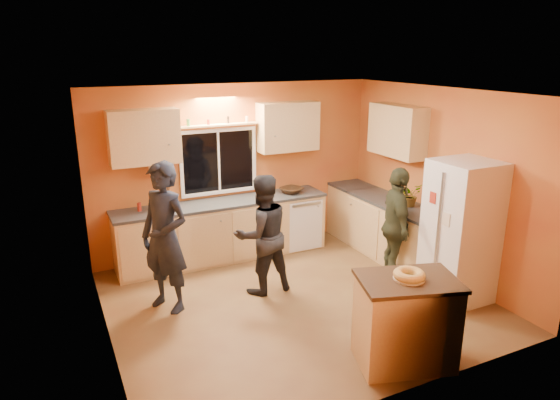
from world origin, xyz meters
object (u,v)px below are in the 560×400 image
person_center (262,235)px  person_right (396,226)px  refrigerator (461,232)px  island (405,321)px  person_left (165,238)px

person_center → person_right: bearing=160.9°
refrigerator → person_center: bearing=149.8°
person_center → island: bearing=103.9°
refrigerator → person_right: refrigerator is taller
island → person_right: person_right is taller
person_left → person_right: person_left is taller
refrigerator → person_left: 3.63m
refrigerator → person_right: 0.86m
island → person_center: bearing=124.8°
person_left → person_center: bearing=52.2°
refrigerator → person_right: (-0.39, 0.76, -0.10)m
refrigerator → island: refrigerator is taller
refrigerator → person_left: bearing=158.4°
person_center → person_right: 1.83m
person_right → refrigerator: bearing=-129.0°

